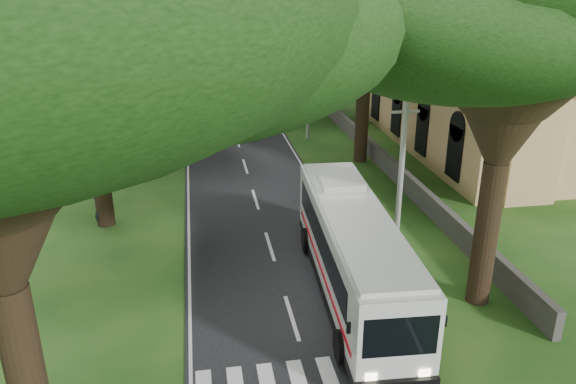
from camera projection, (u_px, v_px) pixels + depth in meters
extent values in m
plane|color=#154112|center=(302.00, 351.00, 19.37)|extent=(140.00, 140.00, 0.00)
cube|color=black|center=(239.00, 145.00, 42.31)|extent=(8.00, 120.00, 0.04)
cube|color=#383533|center=(358.00, 136.00, 42.58)|extent=(0.35, 50.00, 1.20)
cube|color=#E0AA6D|center=(485.00, 103.00, 41.21)|extent=(12.00, 22.00, 6.40)
pyramid|color=#595960|center=(495.00, 27.00, 39.23)|extent=(14.00, 24.00, 2.20)
cube|color=#E0AA6D|center=(528.00, 112.00, 30.90)|extent=(3.00, 3.00, 10.00)
cone|color=#595960|center=(546.00, 1.00, 28.78)|extent=(4.00, 4.00, 1.60)
cylinder|color=gray|center=(401.00, 175.00, 24.28)|extent=(0.24, 0.24, 8.00)
cube|color=gray|center=(407.00, 97.00, 23.03)|extent=(1.60, 0.10, 0.10)
cube|color=gray|center=(406.00, 112.00, 23.25)|extent=(1.20, 0.10, 0.10)
cylinder|color=gray|center=(308.00, 88.00, 42.63)|extent=(0.24, 0.24, 8.00)
cube|color=gray|center=(309.00, 42.00, 41.39)|extent=(1.60, 0.10, 0.10)
cube|color=gray|center=(309.00, 50.00, 41.60)|extent=(1.20, 0.10, 0.10)
cylinder|color=gray|center=(271.00, 53.00, 60.98)|extent=(0.24, 0.24, 8.00)
cube|color=gray|center=(271.00, 20.00, 59.74)|extent=(1.60, 0.10, 0.10)
cube|color=gray|center=(271.00, 26.00, 59.96)|extent=(1.20, 0.10, 0.10)
cylinder|color=black|center=(100.00, 174.00, 28.12)|extent=(0.90, 0.90, 5.53)
cone|color=black|center=(88.00, 81.00, 26.42)|extent=(3.20, 3.20, 3.80)
cylinder|color=black|center=(138.00, 96.00, 44.64)|extent=(0.90, 0.90, 5.95)
cone|color=black|center=(132.00, 33.00, 42.86)|extent=(3.20, 3.20, 3.80)
cylinder|color=black|center=(141.00, 61.00, 60.91)|extent=(0.90, 0.90, 6.41)
cone|color=black|center=(137.00, 12.00, 59.05)|extent=(3.20, 3.20, 3.80)
cylinder|color=black|center=(486.00, 235.00, 21.33)|extent=(0.90, 0.90, 5.78)
cone|color=black|center=(504.00, 111.00, 19.58)|extent=(3.20, 3.20, 3.80)
cylinder|color=black|center=(362.00, 117.00, 37.84)|extent=(0.90, 0.90, 6.20)
cone|color=black|center=(366.00, 41.00, 36.02)|extent=(3.20, 3.20, 3.80)
cylinder|color=black|center=(303.00, 77.00, 54.41)|extent=(0.90, 0.90, 5.47)
cone|color=black|center=(304.00, 27.00, 52.72)|extent=(3.20, 3.20, 3.80)
cylinder|color=black|center=(284.00, 52.00, 71.08)|extent=(0.90, 0.90, 5.50)
cone|color=black|center=(284.00, 14.00, 69.38)|extent=(3.20, 3.20, 3.80)
cube|color=silver|center=(353.00, 250.00, 22.12)|extent=(3.24, 12.46, 3.03)
cube|color=black|center=(352.00, 237.00, 22.24)|extent=(3.18, 10.21, 1.13)
cube|color=black|center=(352.00, 282.00, 22.65)|extent=(3.29, 12.50, 0.36)
cube|color=red|center=(353.00, 266.00, 22.37)|extent=(3.23, 11.23, 0.19)
cube|color=silver|center=(355.00, 213.00, 21.54)|extent=(3.01, 11.83, 0.19)
cylinder|color=black|center=(341.00, 346.00, 18.70)|extent=(0.42, 1.15, 1.13)
cylinder|color=black|center=(416.00, 341.00, 18.97)|extent=(0.42, 1.15, 1.13)
cylinder|color=black|center=(306.00, 240.00, 26.11)|extent=(0.42, 1.15, 1.13)
cylinder|color=black|center=(360.00, 237.00, 26.39)|extent=(0.42, 1.15, 1.13)
imported|color=silver|center=(195.00, 102.00, 53.29)|extent=(1.76, 4.13, 1.39)
imported|color=navy|center=(198.00, 84.00, 61.65)|extent=(1.95, 4.38, 1.40)
imported|color=maroon|center=(226.00, 62.00, 76.88)|extent=(2.23, 4.93, 1.40)
imported|color=black|center=(99.00, 210.00, 28.69)|extent=(0.43, 0.64, 1.73)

